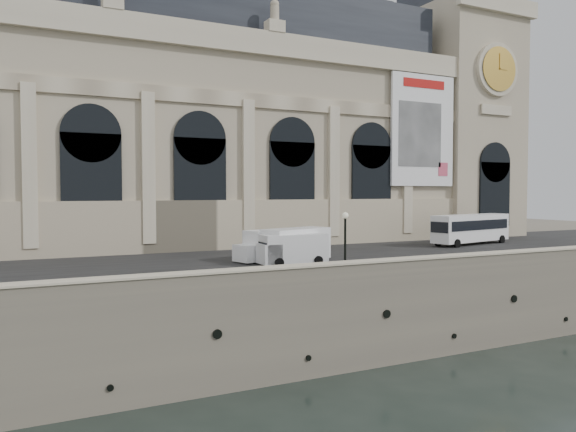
% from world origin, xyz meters
% --- Properties ---
extents(ground, '(260.00, 260.00, 0.00)m').
position_xyz_m(ground, '(0.00, 0.00, 0.00)').
color(ground, black).
rests_on(ground, ground).
extents(quay, '(160.00, 70.00, 6.00)m').
position_xyz_m(quay, '(0.00, 35.00, 3.00)').
color(quay, '#79705D').
rests_on(quay, ground).
extents(street, '(160.00, 24.00, 0.06)m').
position_xyz_m(street, '(0.00, 14.00, 6.03)').
color(street, '#2D2D2D').
rests_on(street, quay).
extents(parapet, '(160.00, 1.40, 1.21)m').
position_xyz_m(parapet, '(0.00, 0.60, 6.62)').
color(parapet, '#79705D').
rests_on(parapet, quay).
extents(museum, '(69.00, 18.70, 29.10)m').
position_xyz_m(museum, '(-5.98, 30.86, 19.72)').
color(museum, '#BAAC8F').
rests_on(museum, quay).
extents(clock_pavilion, '(13.00, 14.72, 36.70)m').
position_xyz_m(clock_pavilion, '(34.00, 27.93, 23.42)').
color(clock_pavilion, '#BAAC8F').
rests_on(clock_pavilion, quay).
extents(bus_right, '(11.50, 4.58, 3.32)m').
position_xyz_m(bus_right, '(24.54, 15.21, 7.86)').
color(bus_right, white).
rests_on(bus_right, quay).
extents(van_b, '(6.71, 4.21, 2.80)m').
position_xyz_m(van_b, '(0.17, 10.34, 7.43)').
color(van_b, white).
rests_on(van_b, quay).
extents(van_c, '(5.57, 2.48, 2.44)m').
position_xyz_m(van_c, '(-0.73, 9.08, 7.25)').
color(van_c, silver).
rests_on(van_c, quay).
extents(box_truck, '(6.86, 3.76, 2.64)m').
position_xyz_m(box_truck, '(-0.90, 11.98, 7.33)').
color(box_truck, white).
rests_on(box_truck, quay).
extents(lamp_right, '(0.45, 0.45, 4.40)m').
position_xyz_m(lamp_right, '(0.19, 2.36, 8.19)').
color(lamp_right, black).
rests_on(lamp_right, quay).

